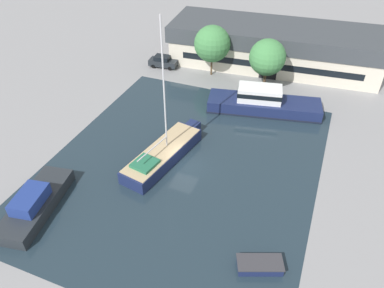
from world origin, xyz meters
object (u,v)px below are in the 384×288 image
(sailboat_moored, at_px, (164,153))
(motor_cruiser, at_px, (263,102))
(quay_tree_by_water, at_px, (267,57))
(cabin_boat, at_px, (35,203))
(warehouse_building, at_px, (274,46))
(quay_tree_near_building, at_px, (212,44))
(small_dinghy, at_px, (260,265))
(parked_car, at_px, (163,62))

(sailboat_moored, height_order, motor_cruiser, sailboat_moored)
(sailboat_moored, relative_size, motor_cruiser, 1.04)
(quay_tree_by_water, bearing_deg, sailboat_moored, -108.84)
(sailboat_moored, distance_m, cabin_boat, 12.85)
(quay_tree_by_water, xyz_separation_m, sailboat_moored, (-6.14, -17.98, -3.91))
(warehouse_building, distance_m, motor_cruiser, 13.56)
(quay_tree_near_building, xyz_separation_m, small_dinghy, (14.04, -28.72, -4.24))
(parked_car, bearing_deg, small_dinghy, 32.03)
(small_dinghy, bearing_deg, motor_cruiser, 171.19)
(motor_cruiser, height_order, cabin_boat, motor_cruiser)
(quay_tree_near_building, relative_size, motor_cruiser, 0.50)
(cabin_boat, bearing_deg, warehouse_building, 60.68)
(quay_tree_by_water, xyz_separation_m, small_dinghy, (6.06, -26.98, -4.33))
(motor_cruiser, bearing_deg, quay_tree_by_water, -0.48)
(warehouse_building, height_order, cabin_boat, warehouse_building)
(parked_car, bearing_deg, quay_tree_near_building, 87.33)
(quay_tree_near_building, height_order, cabin_boat, quay_tree_near_building)
(quay_tree_by_water, bearing_deg, cabin_boat, -115.40)
(quay_tree_by_water, height_order, small_dinghy, quay_tree_by_water)
(small_dinghy, bearing_deg, warehouse_building, 169.00)
(parked_car, xyz_separation_m, sailboat_moored, (9.28, -19.41, -0.07))
(motor_cruiser, xyz_separation_m, small_dinghy, (5.06, -21.97, -0.76))
(parked_car, relative_size, sailboat_moored, 0.29)
(quay_tree_by_water, relative_size, sailboat_moored, 0.48)
(quay_tree_by_water, relative_size, motor_cruiser, 0.50)
(warehouse_building, height_order, small_dinghy, warehouse_building)
(cabin_boat, bearing_deg, quay_tree_near_building, 69.53)
(warehouse_building, bearing_deg, parked_car, -159.85)
(quay_tree_near_building, bearing_deg, quay_tree_by_water, -12.26)
(sailboat_moored, height_order, small_dinghy, sailboat_moored)
(motor_cruiser, distance_m, cabin_boat, 27.61)
(quay_tree_near_building, relative_size, parked_car, 1.65)
(quay_tree_near_building, xyz_separation_m, sailboat_moored, (1.85, -19.72, -3.83))
(motor_cruiser, relative_size, cabin_boat, 1.56)
(quay_tree_near_building, xyz_separation_m, motor_cruiser, (8.98, -6.75, -3.48))
(parked_car, height_order, sailboat_moored, sailboat_moored)
(quay_tree_near_building, height_order, sailboat_moored, sailboat_moored)
(motor_cruiser, bearing_deg, cabin_boat, 136.55)
(quay_tree_by_water, distance_m, motor_cruiser, 6.23)
(cabin_boat, bearing_deg, sailboat_moored, 44.81)
(quay_tree_by_water, distance_m, parked_car, 15.95)
(quay_tree_near_building, relative_size, sailboat_moored, 0.48)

